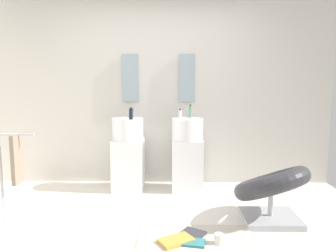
# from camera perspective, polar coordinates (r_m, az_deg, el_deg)

# --- Properties ---
(ground_plane) EXTENTS (4.80, 3.60, 0.04)m
(ground_plane) POSITION_cam_1_polar(r_m,az_deg,el_deg) (3.21, -3.02, -18.73)
(ground_plane) COLOR silver
(rear_partition) EXTENTS (4.80, 0.10, 2.60)m
(rear_partition) POSITION_cam_1_polar(r_m,az_deg,el_deg) (4.53, -1.65, 6.20)
(rear_partition) COLOR beige
(rear_partition) RESTS_ON ground_plane
(pedestal_sink_left) EXTENTS (0.41, 0.41, 1.06)m
(pedestal_sink_left) POSITION_cam_1_polar(r_m,az_deg,el_deg) (4.29, -7.10, -4.96)
(pedestal_sink_left) COLOR white
(pedestal_sink_left) RESTS_ON ground_plane
(pedestal_sink_right) EXTENTS (0.41, 0.41, 1.06)m
(pedestal_sink_right) POSITION_cam_1_polar(r_m,az_deg,el_deg) (4.25, 3.45, -5.03)
(pedestal_sink_right) COLOR white
(pedestal_sink_right) RESTS_ON ground_plane
(vanity_mirror_left) EXTENTS (0.22, 0.03, 0.65)m
(vanity_mirror_left) POSITION_cam_1_polar(r_m,az_deg,el_deg) (4.50, -6.74, 8.45)
(vanity_mirror_left) COLOR #8C9EA8
(vanity_mirror_right) EXTENTS (0.22, 0.03, 0.65)m
(vanity_mirror_right) POSITION_cam_1_polar(r_m,az_deg,el_deg) (4.46, 3.38, 8.50)
(vanity_mirror_right) COLOR #8C9EA8
(lounge_chair) EXTENTS (1.11, 1.11, 0.65)m
(lounge_chair) POSITION_cam_1_polar(r_m,az_deg,el_deg) (3.48, 17.87, -10.46)
(lounge_chair) COLOR #B7BABF
(lounge_chair) RESTS_ON ground_plane
(towel_rack) EXTENTS (0.37, 0.22, 0.95)m
(towel_rack) POSITION_cam_1_polar(r_m,az_deg,el_deg) (3.60, -25.55, -5.62)
(towel_rack) COLOR #B7BABF
(towel_rack) RESTS_ON ground_plane
(area_rug) EXTENTS (1.06, 0.86, 0.01)m
(area_rug) POSITION_cam_1_polar(r_m,az_deg,el_deg) (2.96, 5.21, -20.62)
(area_rug) COLOR beige
(area_rug) RESTS_ON ground_plane
(magazine_teal) EXTENTS (0.22, 0.18, 0.02)m
(magazine_teal) POSITION_cam_1_polar(r_m,az_deg,el_deg) (2.99, 4.55, -19.96)
(magazine_teal) COLOR teal
(magazine_teal) RESTS_ON area_rug
(magazine_charcoal) EXTENTS (0.29, 0.29, 0.02)m
(magazine_charcoal) POSITION_cam_1_polar(r_m,az_deg,el_deg) (3.14, 4.28, -18.61)
(magazine_charcoal) COLOR #38383D
(magazine_charcoal) RESTS_ON area_rug
(magazine_ochre) EXTENTS (0.35, 0.31, 0.03)m
(magazine_ochre) POSITION_cam_1_polar(r_m,az_deg,el_deg) (3.01, 1.46, -19.68)
(magazine_ochre) COLOR gold
(magazine_ochre) RESTS_ON area_rug
(coffee_mug) EXTENTS (0.08, 0.08, 0.09)m
(coffee_mug) POSITION_cam_1_polar(r_m,az_deg,el_deg) (3.01, 9.06, -19.17)
(coffee_mug) COLOR white
(coffee_mug) RESTS_ON area_rug
(soap_bottle_blue) EXTENTS (0.05, 0.05, 0.12)m
(soap_bottle_blue) POSITION_cam_1_polar(r_m,az_deg,el_deg) (4.28, -6.38, 2.23)
(soap_bottle_blue) COLOR #4C72B7
(soap_bottle_blue) RESTS_ON pedestal_sink_left
(soap_bottle_green) EXTENTS (0.04, 0.04, 0.17)m
(soap_bottle_green) POSITION_cam_1_polar(r_m,az_deg,el_deg) (4.26, 4.00, 2.58)
(soap_bottle_green) COLOR #59996B
(soap_bottle_green) RESTS_ON pedestal_sink_right
(soap_bottle_black) EXTENTS (0.05, 0.05, 0.15)m
(soap_bottle_black) POSITION_cam_1_polar(r_m,az_deg,el_deg) (4.07, -6.60, 2.16)
(soap_bottle_black) COLOR black
(soap_bottle_black) RESTS_ON pedestal_sink_left
(soap_bottle_clear) EXTENTS (0.04, 0.04, 0.13)m
(soap_bottle_clear) POSITION_cam_1_polar(r_m,az_deg,el_deg) (4.08, 2.15, 2.08)
(soap_bottle_clear) COLOR silver
(soap_bottle_clear) RESTS_ON pedestal_sink_right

